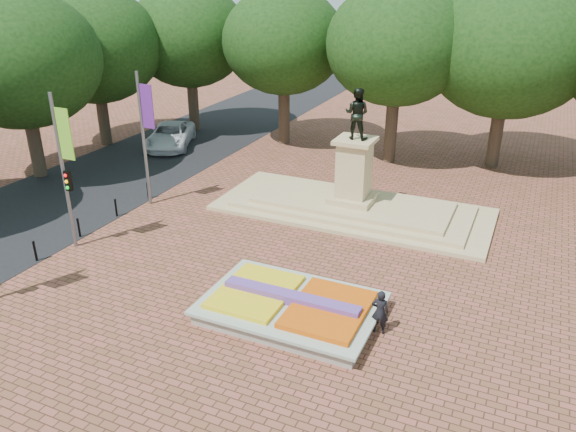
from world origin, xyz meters
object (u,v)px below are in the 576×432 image
object	(u,v)px
flower_bed	(292,306)
monument	(353,195)
pedestrian	(380,312)
van	(170,135)

from	to	relation	value
flower_bed	monument	bearing A→B (deg)	95.87
flower_bed	pedestrian	distance (m)	3.23
monument	van	bearing A→B (deg)	159.77
van	pedestrian	distance (m)	24.80
van	pedestrian	size ratio (longest dim) A/B	3.52
monument	van	distance (m)	16.30
pedestrian	van	bearing A→B (deg)	-43.55
flower_bed	pedestrian	xyz separation A→B (m)	(3.18, 0.32, 0.45)
monument	van	size ratio (longest dim) A/B	2.40
monument	pedestrian	size ratio (longest dim) A/B	8.43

